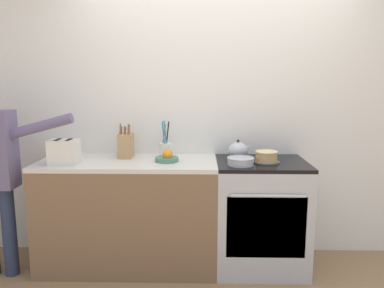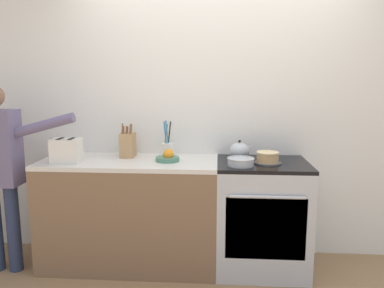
# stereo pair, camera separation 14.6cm
# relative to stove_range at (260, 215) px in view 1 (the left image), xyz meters

# --- Properties ---
(ground_plane) EXTENTS (16.00, 16.00, 0.00)m
(ground_plane) POSITION_rel_stove_range_xyz_m (-0.37, -0.31, -0.46)
(ground_plane) COLOR #93704C
(wall_back) EXTENTS (8.00, 0.04, 2.60)m
(wall_back) POSITION_rel_stove_range_xyz_m (-0.37, 0.33, 0.84)
(wall_back) COLOR silver
(wall_back) RESTS_ON ground_plane
(counter_cabinet) EXTENTS (1.49, 0.62, 0.93)m
(counter_cabinet) POSITION_rel_stove_range_xyz_m (-1.12, 0.00, -0.00)
(counter_cabinet) COLOR brown
(counter_cabinet) RESTS_ON ground_plane
(stove_range) EXTENTS (0.75, 0.65, 0.93)m
(stove_range) POSITION_rel_stove_range_xyz_m (0.00, 0.00, 0.00)
(stove_range) COLOR #B7BABF
(stove_range) RESTS_ON ground_plane
(layer_cake) EXTENTS (0.22, 0.22, 0.09)m
(layer_cake) POSITION_rel_stove_range_xyz_m (0.03, -0.04, 0.51)
(layer_cake) COLOR #4C4C51
(layer_cake) RESTS_ON stove_range
(tea_kettle) EXTENTS (0.21, 0.17, 0.17)m
(tea_kettle) POSITION_rel_stove_range_xyz_m (-0.19, 0.11, 0.53)
(tea_kettle) COLOR #B7BABF
(tea_kettle) RESTS_ON stove_range
(mixing_bowl) EXTENTS (0.22, 0.22, 0.06)m
(mixing_bowl) POSITION_rel_stove_range_xyz_m (-0.19, -0.14, 0.50)
(mixing_bowl) COLOR #B7BABF
(mixing_bowl) RESTS_ON stove_range
(knife_block) EXTENTS (0.11, 0.17, 0.30)m
(knife_block) POSITION_rel_stove_range_xyz_m (-1.16, 0.14, 0.57)
(knife_block) COLOR tan
(knife_block) RESTS_ON counter_cabinet
(utensil_crock) EXTENTS (0.11, 0.11, 0.32)m
(utensil_crock) POSITION_rel_stove_range_xyz_m (-0.82, 0.18, 0.54)
(utensil_crock) COLOR silver
(utensil_crock) RESTS_ON counter_cabinet
(fruit_bowl) EXTENTS (0.20, 0.20, 0.10)m
(fruit_bowl) POSITION_rel_stove_range_xyz_m (-0.79, -0.01, 0.51)
(fruit_bowl) COLOR #4C7F66
(fruit_bowl) RESTS_ON counter_cabinet
(toaster) EXTENTS (0.24, 0.16, 0.20)m
(toaster) POSITION_rel_stove_range_xyz_m (-1.61, -0.13, 0.56)
(toaster) COLOR silver
(toaster) RESTS_ON counter_cabinet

